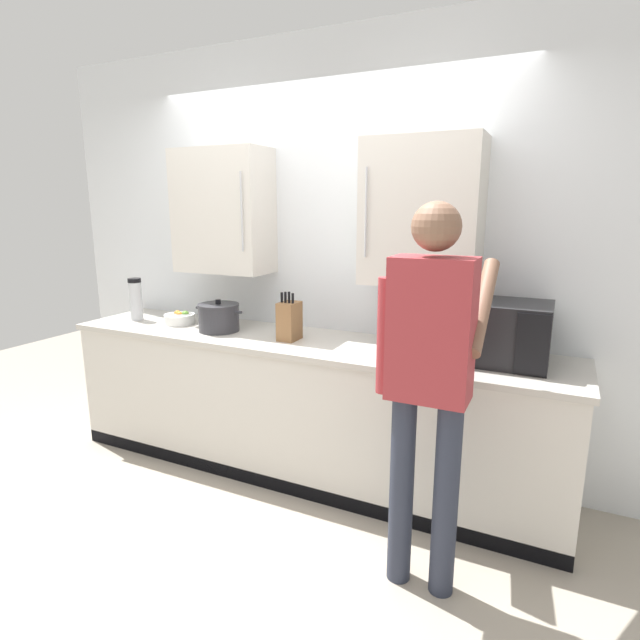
% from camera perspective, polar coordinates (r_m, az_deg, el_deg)
% --- Properties ---
extents(ground_plane, '(9.31, 9.31, 0.00)m').
position_cam_1_polar(ground_plane, '(3.02, -8.65, -22.13)').
color(ground_plane, '#9E9384').
extents(back_wall_tiled, '(4.31, 0.44, 2.78)m').
position_cam_1_polar(back_wall_tiled, '(3.39, 0.49, 8.27)').
color(back_wall_tiled, silver).
rests_on(back_wall_tiled, ground_plane).
extents(counter_unit, '(3.29, 0.67, 0.90)m').
position_cam_1_polar(counter_unit, '(3.34, -1.99, -9.69)').
color(counter_unit, beige).
rests_on(counter_unit, ground_plane).
extents(microwave_oven, '(0.57, 0.78, 0.33)m').
position_cam_1_polar(microwave_oven, '(2.86, 18.40, -1.23)').
color(microwave_oven, black).
rests_on(microwave_oven, counter_unit).
extents(knife_block, '(0.11, 0.15, 0.31)m').
position_cam_1_polar(knife_block, '(3.16, -3.47, -0.08)').
color(knife_block, brown).
rests_on(knife_block, counter_unit).
extents(fruit_bowl, '(0.21, 0.21, 0.09)m').
position_cam_1_polar(fruit_bowl, '(3.75, -15.50, 0.22)').
color(fruit_bowl, white).
rests_on(fruit_bowl, counter_unit).
extents(thermos_flask, '(0.09, 0.09, 0.31)m').
position_cam_1_polar(thermos_flask, '(3.95, -20.01, 2.23)').
color(thermos_flask, '#B7BABF').
rests_on(thermos_flask, counter_unit).
extents(stock_pot, '(0.37, 0.27, 0.21)m').
position_cam_1_polar(stock_pot, '(3.46, -11.32, 0.30)').
color(stock_pot, '#2D2D33').
rests_on(stock_pot, counter_unit).
extents(person_figure, '(0.44, 0.54, 1.74)m').
position_cam_1_polar(person_figure, '(2.20, 12.22, -5.48)').
color(person_figure, '#282D3D').
rests_on(person_figure, ground_plane).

